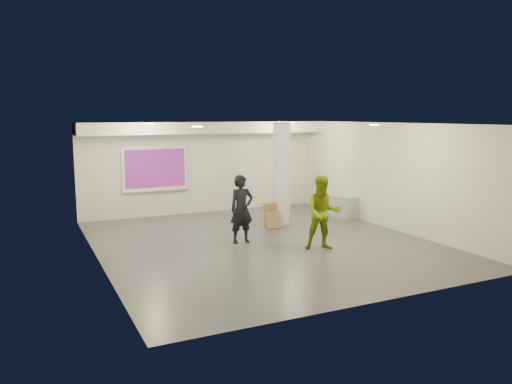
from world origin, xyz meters
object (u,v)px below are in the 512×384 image
column (282,174)px  man (323,213)px  credenza (341,206)px  woman (242,209)px  projection_screen (155,169)px

column → man: (-0.45, -2.94, -0.61)m
credenza → man: (-2.67, -3.06, 0.54)m
woman → man: 2.06m
credenza → man: bearing=-136.7°
projection_screen → credenza: (5.32, -2.53, -1.18)m
projection_screen → credenza: projection_screen is taller
credenza → woman: bearing=-163.8°
projection_screen → woman: 4.41m
woman → man: man is taller
man → projection_screen: bearing=138.0°
projection_screen → man: 6.22m
projection_screen → woman: projection_screen is taller
column → man: bearing=-98.8°
projection_screen → column: bearing=-40.6°
column → woman: column is taller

